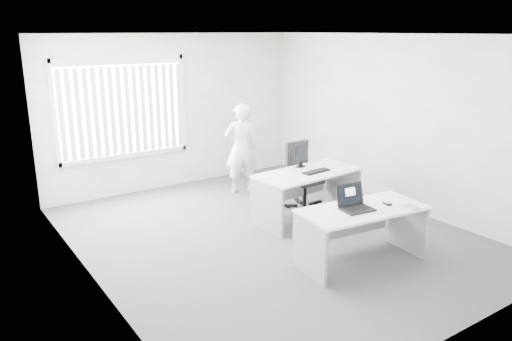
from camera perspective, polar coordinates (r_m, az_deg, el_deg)
ground at (r=7.27m, az=1.58°, el=-7.35°), size 6.00×6.00×0.00m
wall_back at (r=9.39m, az=-9.22°, el=6.67°), size 5.00×0.02×2.80m
wall_front at (r=4.83m, az=23.09°, el=-3.04°), size 5.00×0.02×2.80m
wall_left at (r=5.77m, az=-18.84°, el=0.34°), size 0.02×6.00×2.80m
wall_right at (r=8.52m, az=15.47°, el=5.39°), size 0.02×6.00×2.80m
ceiling at (r=6.68m, az=1.77°, el=15.32°), size 5.00×6.00×0.02m
window at (r=8.96m, az=-14.97°, el=6.88°), size 2.32×0.06×1.76m
blinds at (r=8.90m, az=-14.82°, el=6.65°), size 2.20×0.10×1.50m
desk_near at (r=6.39m, az=12.00°, el=-5.94°), size 1.67×0.92×0.73m
desk_far at (r=7.72m, az=5.88°, el=-1.65°), size 1.73×0.91×0.76m
office_chair at (r=8.29m, az=5.34°, el=-1.94°), size 0.64×0.64×1.09m
person at (r=8.92m, az=-1.72°, el=2.54°), size 0.69×0.57×1.62m
laptop at (r=6.18m, az=11.58°, el=-3.19°), size 0.43×0.39×0.30m
paper_sheet at (r=6.47m, az=14.34°, el=-3.90°), size 0.36×0.30×0.00m
mouse at (r=6.50m, az=14.79°, el=-3.62°), size 0.08×0.12×0.04m
booklet at (r=6.51m, az=17.34°, el=-3.96°), size 0.18×0.23×0.01m
keyboard at (r=7.65m, az=6.90°, el=-0.11°), size 0.48×0.20×0.02m
monitor at (r=7.87m, az=5.12°, el=1.73°), size 0.39×0.23×0.37m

